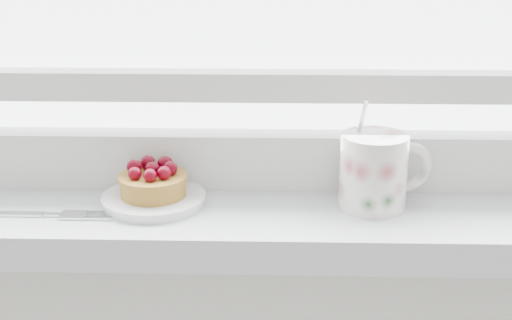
{
  "coord_description": "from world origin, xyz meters",
  "views": [
    {
      "loc": [
        0.05,
        1.11,
        1.27
      ],
      "look_at": [
        0.03,
        1.88,
        1.0
      ],
      "focal_mm": 50.0,
      "sensor_mm": 36.0,
      "label": 1
    }
  ],
  "objects_px": {
    "saucer": "(154,200)",
    "fork": "(30,214)",
    "floral_mug": "(376,170)",
    "raspberry_tart": "(153,181)"
  },
  "relations": [
    {
      "from": "saucer",
      "to": "fork",
      "type": "height_order",
      "value": "saucer"
    },
    {
      "from": "floral_mug",
      "to": "raspberry_tart",
      "type": "bearing_deg",
      "value": -179.95
    },
    {
      "from": "floral_mug",
      "to": "fork",
      "type": "distance_m",
      "value": 0.4
    },
    {
      "from": "saucer",
      "to": "floral_mug",
      "type": "height_order",
      "value": "floral_mug"
    },
    {
      "from": "raspberry_tart",
      "to": "floral_mug",
      "type": "relative_size",
      "value": 0.64
    },
    {
      "from": "saucer",
      "to": "fork",
      "type": "relative_size",
      "value": 0.64
    },
    {
      "from": "raspberry_tart",
      "to": "floral_mug",
      "type": "height_order",
      "value": "floral_mug"
    },
    {
      "from": "raspberry_tart",
      "to": "floral_mug",
      "type": "distance_m",
      "value": 0.26
    },
    {
      "from": "saucer",
      "to": "fork",
      "type": "bearing_deg",
      "value": -164.49
    },
    {
      "from": "floral_mug",
      "to": "fork",
      "type": "relative_size",
      "value": 0.66
    }
  ]
}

